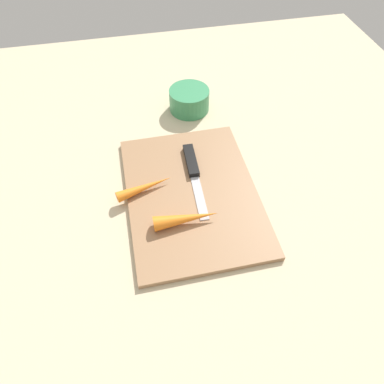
# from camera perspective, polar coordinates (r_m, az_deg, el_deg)

# --- Properties ---
(ground_plane) EXTENTS (1.40, 1.40, 0.00)m
(ground_plane) POSITION_cam_1_polar(r_m,az_deg,el_deg) (0.72, 0.00, -0.60)
(ground_plane) COLOR #C6B793
(cutting_board) EXTENTS (0.36, 0.26, 0.01)m
(cutting_board) POSITION_cam_1_polar(r_m,az_deg,el_deg) (0.72, 0.00, -0.30)
(cutting_board) COLOR #99704C
(cutting_board) RESTS_ON ground_plane
(knife) EXTENTS (0.20, 0.03, 0.01)m
(knife) POSITION_cam_1_polar(r_m,az_deg,el_deg) (0.75, 0.01, 4.39)
(knife) COLOR #B7B7BC
(knife) RESTS_ON cutting_board
(carrot_short) EXTENTS (0.05, 0.12, 0.02)m
(carrot_short) POSITION_cam_1_polar(r_m,az_deg,el_deg) (0.71, -7.70, 0.76)
(carrot_short) COLOR orange
(carrot_short) RESTS_ON cutting_board
(carrot_long) EXTENTS (0.03, 0.12, 0.03)m
(carrot_long) POSITION_cam_1_polar(r_m,az_deg,el_deg) (0.66, -0.96, -4.31)
(carrot_long) COLOR orange
(carrot_long) RESTS_ON cutting_board
(small_bowl) EXTENTS (0.10, 0.10, 0.05)m
(small_bowl) POSITION_cam_1_polar(r_m,az_deg,el_deg) (0.91, -0.45, 14.68)
(small_bowl) COLOR #388C59
(small_bowl) RESTS_ON ground_plane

